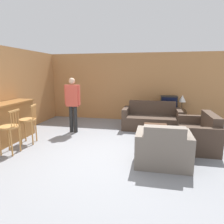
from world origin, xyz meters
TOP-DOWN VIEW (x-y plane):
  - ground_plane at (0.00, 0.00)m, footprint 24.00×24.00m
  - wall_back at (0.00, 3.62)m, footprint 9.40×0.08m
  - wall_left at (-3.26, 1.31)m, footprint 0.08×8.62m
  - bar_chair_near at (-2.32, -0.35)m, footprint 0.43×0.43m
  - bar_chair_mid at (-2.32, 0.37)m, footprint 0.51×0.51m
  - couch_far at (0.87, 2.42)m, footprint 1.88×0.88m
  - armchair_near at (1.13, -0.24)m, footprint 1.09×0.84m
  - loveseat_right at (2.07, 0.99)m, footprint 0.81×1.47m
  - coffee_table at (0.99, 1.12)m, footprint 0.63×0.99m
  - tv_unit at (1.47, 3.25)m, footprint 1.22×0.52m
  - tv at (1.47, 3.25)m, footprint 0.58×0.42m
  - book_on_table at (0.90, 1.13)m, footprint 0.24×0.23m
  - table_lamp at (1.93, 3.25)m, footprint 0.25×0.25m
  - person_by_window at (-1.54, 1.54)m, footprint 0.51×0.19m

SIDE VIEW (x-z plane):
  - ground_plane at x=0.00m, z-range 0.00..0.00m
  - tv_unit at x=1.47m, z-range 0.00..0.53m
  - loveseat_right at x=2.07m, z-range -0.12..0.76m
  - couch_far at x=0.87m, z-range -0.13..0.78m
  - armchair_near at x=1.13m, z-range -0.12..0.77m
  - coffee_table at x=0.99m, z-range 0.15..0.57m
  - book_on_table at x=0.90m, z-range 0.42..0.44m
  - bar_chair_near at x=-2.32m, z-range 0.05..1.10m
  - bar_chair_mid at x=-2.32m, z-range 0.05..1.10m
  - tv at x=1.47m, z-range 0.53..1.04m
  - table_lamp at x=1.93m, z-range 0.66..1.21m
  - person_by_window at x=-1.54m, z-range 0.13..1.84m
  - wall_back at x=0.00m, z-range 0.00..2.60m
  - wall_left at x=-3.26m, z-range 0.00..2.60m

